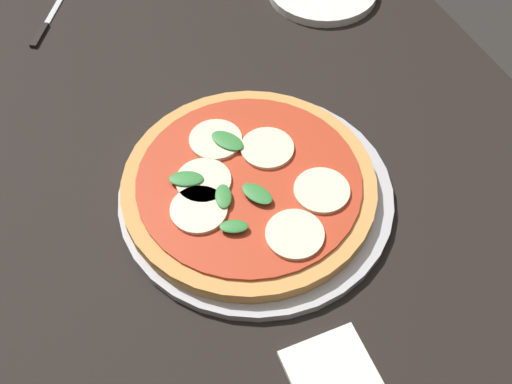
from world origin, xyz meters
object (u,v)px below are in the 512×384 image
Objects in this scene: serving_tray at (256,194)px; knife at (45,25)px; dining_table at (275,236)px; pizza at (250,186)px.

knife is (-0.45, -0.18, -0.00)m from serving_tray.
knife reaches higher than dining_table.
pizza reaches higher than knife.
serving_tray is at bearing -80.53° from dining_table.
dining_table is 8.77× the size of knife.
pizza reaches higher than dining_table.
pizza is (-0.00, -0.01, 0.02)m from serving_tray.
serving_tray is 2.72× the size of knife.
serving_tray is at bearing 73.08° from pizza.
pizza is at bearing 20.67° from knife.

